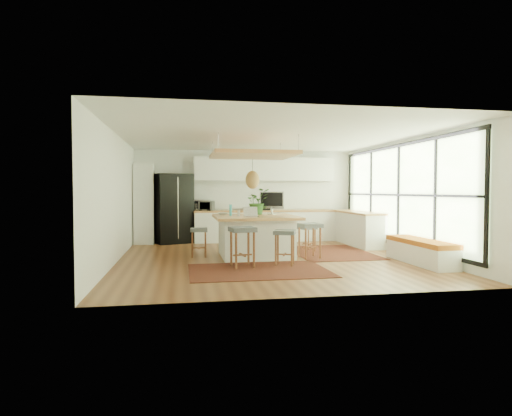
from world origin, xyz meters
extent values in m
plane|color=brown|center=(0.00, 0.00, 0.00)|extent=(7.00, 7.00, 0.00)
plane|color=white|center=(0.00, 0.00, 2.70)|extent=(7.00, 7.00, 0.00)
plane|color=white|center=(0.00, 3.50, 1.35)|extent=(6.50, 0.00, 6.50)
plane|color=white|center=(0.00, -3.50, 1.35)|extent=(6.50, 0.00, 6.50)
plane|color=white|center=(-3.25, 0.00, 1.35)|extent=(0.00, 7.00, 7.00)
plane|color=white|center=(3.25, 0.00, 1.35)|extent=(0.00, 7.00, 7.00)
cube|color=white|center=(-2.95, 3.18, 1.12)|extent=(0.55, 0.60, 2.25)
cube|color=white|center=(0.55, 3.18, 0.44)|extent=(4.20, 0.60, 0.88)
cube|color=#AA6E3C|center=(0.55, 3.18, 0.90)|extent=(4.24, 0.64, 0.05)
cube|color=white|center=(0.55, 3.48, 1.35)|extent=(4.20, 0.02, 0.80)
cube|color=white|center=(0.55, 3.32, 2.15)|extent=(4.20, 0.34, 0.70)
cube|color=white|center=(2.93, 2.00, 0.44)|extent=(0.60, 2.50, 0.88)
cube|color=#AA6E3C|center=(2.93, 2.00, 0.90)|extent=(0.64, 2.54, 0.05)
cube|color=black|center=(-0.48, -1.42, 0.01)|extent=(2.60, 1.80, 0.01)
cube|color=black|center=(1.65, 0.60, 0.01)|extent=(1.80, 2.60, 0.01)
imported|color=#A5A5AA|center=(-1.25, 3.13, 1.10)|extent=(0.58, 0.44, 0.35)
imported|color=#1E4C19|center=(-0.11, 0.83, 1.17)|extent=(0.71, 0.75, 0.49)
imported|color=silver|center=(-0.95, 0.73, 0.96)|extent=(0.27, 0.27, 0.06)
cylinder|color=#2FACBD|center=(-0.79, 0.46, 1.03)|extent=(0.07, 0.07, 0.19)
cylinder|color=silver|center=(-0.64, 0.21, 1.03)|extent=(0.07, 0.07, 0.19)
camera|label=1|loc=(-1.88, -9.21, 1.50)|focal=29.87mm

